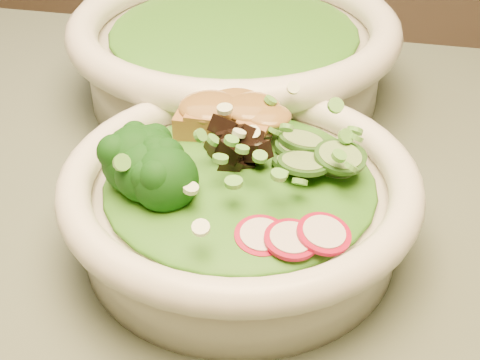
# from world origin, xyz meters

# --- Properties ---
(salad_bowl) EXTENTS (0.24, 0.24, 0.06)m
(salad_bowl) POSITION_xyz_m (-0.18, 0.03, 0.78)
(salad_bowl) COLOR silver
(salad_bowl) RESTS_ON dining_table
(side_bowl) EXTENTS (0.31, 0.31, 0.08)m
(side_bowl) POSITION_xyz_m (-0.23, 0.24, 0.79)
(side_bowl) COLOR silver
(side_bowl) RESTS_ON dining_table
(lettuce_bed) EXTENTS (0.18, 0.18, 0.02)m
(lettuce_bed) POSITION_xyz_m (-0.18, 0.03, 0.80)
(lettuce_bed) COLOR #276515
(lettuce_bed) RESTS_ON salad_bowl
(side_lettuce) EXTENTS (0.20, 0.20, 0.02)m
(side_lettuce) POSITION_xyz_m (-0.23, 0.24, 0.82)
(side_lettuce) COLOR #276515
(side_lettuce) RESTS_ON side_bowl
(broccoli_florets) EXTENTS (0.09, 0.08, 0.04)m
(broccoli_florets) POSITION_xyz_m (-0.23, 0.01, 0.82)
(broccoli_florets) COLOR black
(broccoli_florets) RESTS_ON salad_bowl
(radish_slices) EXTENTS (0.10, 0.07, 0.02)m
(radish_slices) POSITION_xyz_m (-0.15, -0.02, 0.81)
(radish_slices) COLOR maroon
(radish_slices) RESTS_ON salad_bowl
(cucumber_slices) EXTENTS (0.08, 0.08, 0.03)m
(cucumber_slices) POSITION_xyz_m (-0.12, 0.05, 0.81)
(cucumber_slices) COLOR #78A25A
(cucumber_slices) RESTS_ON salad_bowl
(mushroom_heap) EXTENTS (0.08, 0.08, 0.04)m
(mushroom_heap) POSITION_xyz_m (-0.18, 0.04, 0.82)
(mushroom_heap) COLOR black
(mushroom_heap) RESTS_ON salad_bowl
(tofu_cubes) EXTENTS (0.09, 0.08, 0.03)m
(tofu_cubes) POSITION_xyz_m (-0.20, 0.08, 0.81)
(tofu_cubes) COLOR #9F6735
(tofu_cubes) RESTS_ON salad_bowl
(peanut_sauce) EXTENTS (0.06, 0.05, 0.01)m
(peanut_sauce) POSITION_xyz_m (-0.20, 0.08, 0.83)
(peanut_sauce) COLOR brown
(peanut_sauce) RESTS_ON tofu_cubes
(scallion_garnish) EXTENTS (0.17, 0.17, 0.02)m
(scallion_garnish) POSITION_xyz_m (-0.18, 0.03, 0.82)
(scallion_garnish) COLOR #56A339
(scallion_garnish) RESTS_ON salad_bowl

